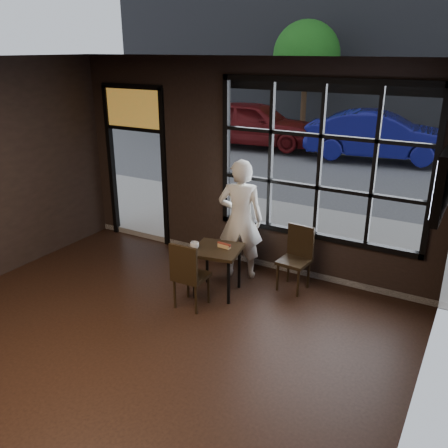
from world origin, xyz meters
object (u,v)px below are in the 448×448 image
Objects in this scene: cafe_table at (217,271)px; chair_near at (191,274)px; navy_car at (379,136)px; man at (241,219)px.

chair_near is at bearing -114.92° from cafe_table.
navy_car is (0.18, 9.98, 0.34)m from chair_near.
cafe_table is 0.38× the size of man.
chair_near reaches higher than cafe_table.
man is (0.13, 1.14, 0.44)m from chair_near.
chair_near is (-0.12, -0.48, 0.13)m from cafe_table.
cafe_table is 9.52m from navy_car.
chair_near is 0.52× the size of man.
man is 8.84m from navy_car.
man is at bearing 77.81° from cafe_table.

